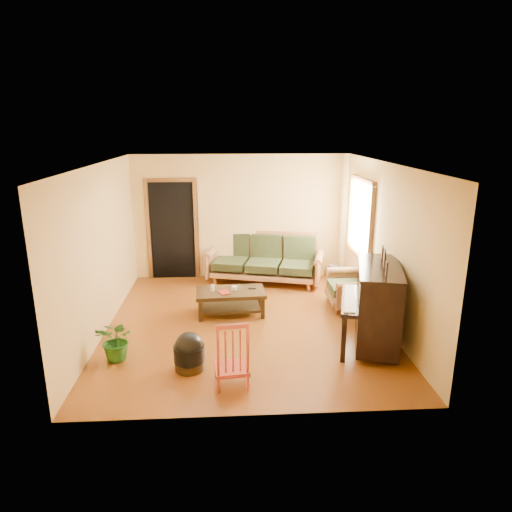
{
  "coord_description": "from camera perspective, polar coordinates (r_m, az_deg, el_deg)",
  "views": [
    {
      "loc": [
        -0.26,
        -6.95,
        3.15
      ],
      "look_at": [
        0.17,
        0.2,
        1.1
      ],
      "focal_mm": 32.0,
      "sensor_mm": 36.0,
      "label": 1
    }
  ],
  "objects": [
    {
      "name": "sofa",
      "position": [
        9.43,
        1.02,
        -0.35
      ],
      "size": [
        2.51,
        1.55,
        1.0
      ],
      "primitive_type": "cube",
      "rotation": [
        0.0,
        0.0,
        -0.26
      ],
      "color": "#9A6038",
      "rests_on": "floor"
    },
    {
      "name": "armchair",
      "position": [
        8.32,
        11.71,
        -3.27
      ],
      "size": [
        0.88,
        0.92,
        0.91
      ],
      "primitive_type": "cube",
      "rotation": [
        0.0,
        0.0,
        -0.02
      ],
      "color": "#9A6038",
      "rests_on": "floor"
    },
    {
      "name": "footstool",
      "position": [
        6.29,
        -8.34,
        -12.25
      ],
      "size": [
        0.44,
        0.44,
        0.39
      ],
      "primitive_type": "cylinder",
      "rotation": [
        0.0,
        0.0,
        0.08
      ],
      "color": "black",
      "rests_on": "floor"
    },
    {
      "name": "leaning_frame",
      "position": [
        9.93,
        7.23,
        -0.91
      ],
      "size": [
        0.44,
        0.19,
        0.58
      ],
      "primitive_type": "cube",
      "rotation": [
        0.0,
        0.0,
        -0.22
      ],
      "color": "gold",
      "rests_on": "floor"
    },
    {
      "name": "remote",
      "position": [
        7.93,
        -0.48,
        -4.07
      ],
      "size": [
        0.14,
        0.04,
        0.01
      ],
      "primitive_type": "cube",
      "rotation": [
        0.0,
        0.0,
        -0.02
      ],
      "color": "black",
      "rests_on": "coffee_table"
    },
    {
      "name": "book",
      "position": [
        7.72,
        -4.56,
        -4.66
      ],
      "size": [
        0.24,
        0.27,
        0.02
      ],
      "primitive_type": "imported",
      "rotation": [
        0.0,
        0.0,
        0.41
      ],
      "color": "maroon",
      "rests_on": "coffee_table"
    },
    {
      "name": "ceramic_crock",
      "position": [
        9.93,
        9.73,
        -1.91
      ],
      "size": [
        0.29,
        0.29,
        0.28
      ],
      "primitive_type": "cylinder",
      "rotation": [
        0.0,
        0.0,
        0.41
      ],
      "color": "#374BA6",
      "rests_on": "floor"
    },
    {
      "name": "floor",
      "position": [
        7.64,
        -1.22,
        -8.4
      ],
      "size": [
        5.0,
        5.0,
        0.0
      ],
      "primitive_type": "plane",
      "color": "#612D0C",
      "rests_on": "ground"
    },
    {
      "name": "window",
      "position": [
        8.77,
        13.0,
        4.71
      ],
      "size": [
        0.12,
        1.36,
        1.46
      ],
      "primitive_type": "cube",
      "color": "white",
      "rests_on": "right_wall"
    },
    {
      "name": "doorway",
      "position": [
        9.74,
        -10.41,
        3.11
      ],
      "size": [
        1.08,
        0.16,
        2.05
      ],
      "primitive_type": "cube",
      "color": "black",
      "rests_on": "floor"
    },
    {
      "name": "red_chair",
      "position": [
        5.8,
        -3.12,
        -11.87
      ],
      "size": [
        0.47,
        0.5,
        0.89
      ],
      "primitive_type": "cube",
      "rotation": [
        0.0,
        0.0,
        0.12
      ],
      "color": "maroon",
      "rests_on": "floor"
    },
    {
      "name": "candle",
      "position": [
        7.85,
        -5.44,
        -3.98
      ],
      "size": [
        0.09,
        0.09,
        0.11
      ],
      "primitive_type": "cylinder",
      "rotation": [
        0.0,
        0.0,
        0.42
      ],
      "color": "silver",
      "rests_on": "coffee_table"
    },
    {
      "name": "glass_jar",
      "position": [
        7.88,
        -2.72,
        -4.02
      ],
      "size": [
        0.1,
        0.1,
        0.06
      ],
      "primitive_type": "cylinder",
      "rotation": [
        0.0,
        0.0,
        -0.07
      ],
      "color": "white",
      "rests_on": "coffee_table"
    },
    {
      "name": "piano",
      "position": [
        6.9,
        14.92,
        -6.16
      ],
      "size": [
        1.15,
        1.56,
        1.23
      ],
      "primitive_type": "cube",
      "rotation": [
        0.0,
        0.0,
        -0.26
      ],
      "color": "black",
      "rests_on": "floor"
    },
    {
      "name": "coffee_table",
      "position": [
        7.93,
        -3.18,
        -5.8
      ],
      "size": [
        1.21,
        0.71,
        0.43
      ],
      "primitive_type": "cube",
      "rotation": [
        0.0,
        0.0,
        0.06
      ],
      "color": "black",
      "rests_on": "floor"
    },
    {
      "name": "potted_plant",
      "position": [
        6.69,
        -16.95,
        -10.01
      ],
      "size": [
        0.66,
        0.61,
        0.6
      ],
      "primitive_type": "imported",
      "rotation": [
        0.0,
        0.0,
        -0.32
      ],
      "color": "#1F5317",
      "rests_on": "floor"
    }
  ]
}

